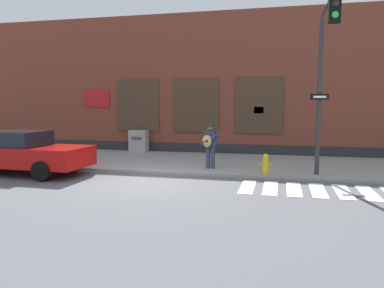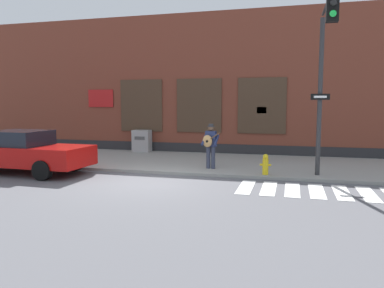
{
  "view_description": "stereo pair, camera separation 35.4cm",
  "coord_description": "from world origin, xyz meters",
  "px_view_note": "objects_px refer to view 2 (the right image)",
  "views": [
    {
      "loc": [
        4.04,
        -10.96,
        2.49
      ],
      "look_at": [
        1.01,
        1.71,
        1.08
      ],
      "focal_mm": 35.0,
      "sensor_mm": 36.0,
      "label": 1
    },
    {
      "loc": [
        4.38,
        -10.88,
        2.49
      ],
      "look_at": [
        1.01,
        1.71,
        1.08
      ],
      "focal_mm": 35.0,
      "sensor_mm": 36.0,
      "label": 2
    }
  ],
  "objects_px": {
    "traffic_light": "(325,60)",
    "utility_box": "(142,141)",
    "red_car": "(26,152)",
    "busker": "(210,143)",
    "fire_hydrant": "(265,164)"
  },
  "relations": [
    {
      "from": "busker",
      "to": "traffic_light",
      "type": "xyz_separation_m",
      "value": [
        3.75,
        -1.4,
        2.73
      ]
    },
    {
      "from": "red_car",
      "to": "traffic_light",
      "type": "xyz_separation_m",
      "value": [
        10.03,
        0.68,
        3.0
      ]
    },
    {
      "from": "traffic_light",
      "to": "utility_box",
      "type": "bearing_deg",
      "value": 146.63
    },
    {
      "from": "traffic_light",
      "to": "utility_box",
      "type": "distance_m",
      "value": 10.17
    },
    {
      "from": "red_car",
      "to": "fire_hydrant",
      "type": "bearing_deg",
      "value": 9.67
    },
    {
      "from": "busker",
      "to": "fire_hydrant",
      "type": "xyz_separation_m",
      "value": [
        2.04,
        -0.67,
        -0.59
      ]
    },
    {
      "from": "busker",
      "to": "fire_hydrant",
      "type": "distance_m",
      "value": 2.23
    },
    {
      "from": "utility_box",
      "to": "traffic_light",
      "type": "bearing_deg",
      "value": -33.37
    },
    {
      "from": "red_car",
      "to": "traffic_light",
      "type": "height_order",
      "value": "traffic_light"
    },
    {
      "from": "red_car",
      "to": "busker",
      "type": "height_order",
      "value": "busker"
    },
    {
      "from": "fire_hydrant",
      "to": "utility_box",
      "type": "bearing_deg",
      "value": 144.26
    },
    {
      "from": "red_car",
      "to": "fire_hydrant",
      "type": "relative_size",
      "value": 6.66
    },
    {
      "from": "red_car",
      "to": "utility_box",
      "type": "xyz_separation_m",
      "value": [
        1.95,
        6.01,
        -0.13
      ]
    },
    {
      "from": "busker",
      "to": "fire_hydrant",
      "type": "bearing_deg",
      "value": -18.13
    },
    {
      "from": "busker",
      "to": "fire_hydrant",
      "type": "relative_size",
      "value": 2.36
    }
  ]
}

